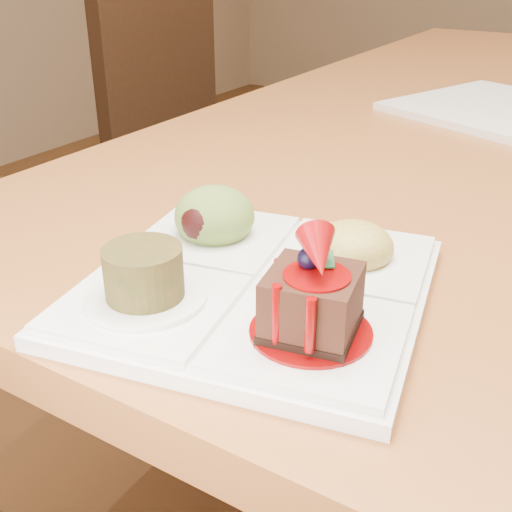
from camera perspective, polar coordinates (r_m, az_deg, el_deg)
The scene contains 4 objects.
ground at distance 1.50m, azimuth 19.85°, elevation -17.09°, with size 6.00×6.00×0.00m, color brown.
chair_left at distance 1.66m, azimuth -5.48°, elevation 10.41°, with size 0.42×0.42×0.95m.
sampler_plate at distance 0.49m, azimuth -0.07°, elevation -1.37°, with size 0.30×0.30×0.10m.
second_plate at distance 1.10m, azimuth 21.25°, elevation 12.00°, with size 0.29×0.29×0.01m, color white.
Camera 1 is at (0.12, -1.12, 1.00)m, focal length 45.00 mm.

